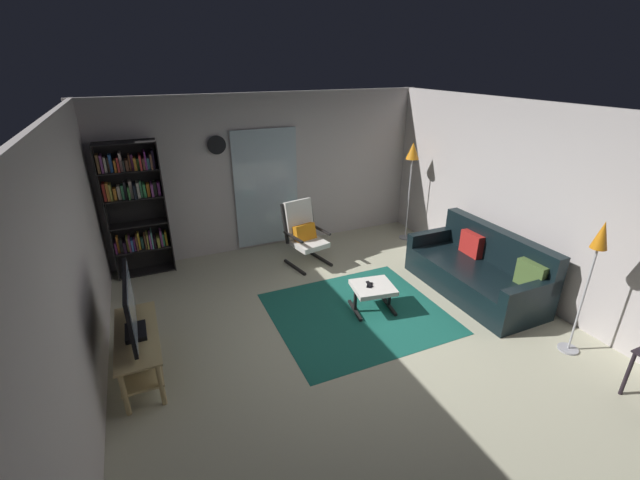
{
  "coord_description": "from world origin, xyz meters",
  "views": [
    {
      "loc": [
        -2.0,
        -3.71,
        3.07
      ],
      "look_at": [
        -0.01,
        0.77,
        0.91
      ],
      "focal_mm": 23.15,
      "sensor_mm": 36.0,
      "label": 1
    }
  ],
  "objects_px": {
    "ottoman": "(373,290)",
    "cell_phone": "(370,285)",
    "leather_sofa": "(478,272)",
    "lounge_armchair": "(304,232)",
    "television": "(131,308)",
    "bookshelf_near_tv": "(135,204)",
    "tv_stand": "(139,349)",
    "floor_lamp_by_shelf": "(412,159)",
    "tv_remote": "(369,284)",
    "wall_clock": "(217,145)",
    "floor_lamp_by_sofa": "(597,253)"
  },
  "relations": [
    {
      "from": "lounge_armchair",
      "to": "television",
      "type": "bearing_deg",
      "value": -145.34
    },
    {
      "from": "television",
      "to": "floor_lamp_by_sofa",
      "type": "relative_size",
      "value": 0.63
    },
    {
      "from": "television",
      "to": "ottoman",
      "type": "height_order",
      "value": "television"
    },
    {
      "from": "tv_remote",
      "to": "television",
      "type": "bearing_deg",
      "value": -170.22
    },
    {
      "from": "television",
      "to": "bookshelf_near_tv",
      "type": "height_order",
      "value": "bookshelf_near_tv"
    },
    {
      "from": "lounge_armchair",
      "to": "tv_remote",
      "type": "distance_m",
      "value": 1.67
    },
    {
      "from": "bookshelf_near_tv",
      "to": "floor_lamp_by_shelf",
      "type": "distance_m",
      "value": 4.53
    },
    {
      "from": "leather_sofa",
      "to": "lounge_armchair",
      "type": "height_order",
      "value": "lounge_armchair"
    },
    {
      "from": "tv_stand",
      "to": "wall_clock",
      "type": "bearing_deg",
      "value": 61.11
    },
    {
      "from": "television",
      "to": "leather_sofa",
      "type": "distance_m",
      "value": 4.48
    },
    {
      "from": "floor_lamp_by_sofa",
      "to": "television",
      "type": "bearing_deg",
      "value": 160.74
    },
    {
      "from": "tv_stand",
      "to": "tv_remote",
      "type": "distance_m",
      "value": 2.81
    },
    {
      "from": "leather_sofa",
      "to": "floor_lamp_by_sofa",
      "type": "relative_size",
      "value": 1.25
    },
    {
      "from": "leather_sofa",
      "to": "television",
      "type": "bearing_deg",
      "value": 178.57
    },
    {
      "from": "lounge_armchair",
      "to": "tv_remote",
      "type": "xyz_separation_m",
      "value": [
        0.26,
        -1.64,
        -0.16
      ]
    },
    {
      "from": "cell_phone",
      "to": "ottoman",
      "type": "bearing_deg",
      "value": 12.67
    },
    {
      "from": "television",
      "to": "tv_stand",
      "type": "bearing_deg",
      "value": -97.03
    },
    {
      "from": "television",
      "to": "cell_phone",
      "type": "xyz_separation_m",
      "value": [
        2.8,
        0.1,
        -0.45
      ]
    },
    {
      "from": "cell_phone",
      "to": "floor_lamp_by_shelf",
      "type": "distance_m",
      "value": 2.81
    },
    {
      "from": "lounge_armchair",
      "to": "bookshelf_near_tv",
      "type": "bearing_deg",
      "value": 163.61
    },
    {
      "from": "tv_remote",
      "to": "cell_phone",
      "type": "bearing_deg",
      "value": -98.77
    },
    {
      "from": "bookshelf_near_tv",
      "to": "floor_lamp_by_shelf",
      "type": "bearing_deg",
      "value": -7.06
    },
    {
      "from": "tv_stand",
      "to": "leather_sofa",
      "type": "relative_size",
      "value": 0.59
    },
    {
      "from": "cell_phone",
      "to": "floor_lamp_by_sofa",
      "type": "height_order",
      "value": "floor_lamp_by_sofa"
    },
    {
      "from": "tv_stand",
      "to": "floor_lamp_by_shelf",
      "type": "bearing_deg",
      "value": 22.55
    },
    {
      "from": "leather_sofa",
      "to": "floor_lamp_by_sofa",
      "type": "height_order",
      "value": "floor_lamp_by_sofa"
    },
    {
      "from": "television",
      "to": "lounge_armchair",
      "type": "relative_size",
      "value": 0.97
    },
    {
      "from": "tv_stand",
      "to": "bookshelf_near_tv",
      "type": "height_order",
      "value": "bookshelf_near_tv"
    },
    {
      "from": "lounge_armchair",
      "to": "wall_clock",
      "type": "bearing_deg",
      "value": 141.81
    },
    {
      "from": "ottoman",
      "to": "tv_remote",
      "type": "bearing_deg",
      "value": 135.98
    },
    {
      "from": "tv_stand",
      "to": "leather_sofa",
      "type": "bearing_deg",
      "value": -1.19
    },
    {
      "from": "leather_sofa",
      "to": "cell_phone",
      "type": "height_order",
      "value": "leather_sofa"
    },
    {
      "from": "bookshelf_near_tv",
      "to": "lounge_armchair",
      "type": "height_order",
      "value": "bookshelf_near_tv"
    },
    {
      "from": "tv_stand",
      "to": "ottoman",
      "type": "height_order",
      "value": "tv_stand"
    },
    {
      "from": "bookshelf_near_tv",
      "to": "cell_phone",
      "type": "bearing_deg",
      "value": -41.82
    },
    {
      "from": "bookshelf_near_tv",
      "to": "lounge_armchair",
      "type": "relative_size",
      "value": 1.98
    },
    {
      "from": "wall_clock",
      "to": "ottoman",
      "type": "bearing_deg",
      "value": -61.32
    },
    {
      "from": "tv_stand",
      "to": "bookshelf_near_tv",
      "type": "xyz_separation_m",
      "value": [
        0.16,
        2.48,
        0.78
      ]
    },
    {
      "from": "leather_sofa",
      "to": "lounge_armchair",
      "type": "bearing_deg",
      "value": 135.62
    },
    {
      "from": "bookshelf_near_tv",
      "to": "lounge_armchair",
      "type": "bearing_deg",
      "value": -16.39
    },
    {
      "from": "ottoman",
      "to": "cell_phone",
      "type": "height_order",
      "value": "cell_phone"
    },
    {
      "from": "leather_sofa",
      "to": "ottoman",
      "type": "relative_size",
      "value": 3.37
    },
    {
      "from": "floor_lamp_by_shelf",
      "to": "tv_remote",
      "type": "bearing_deg",
      "value": -135.6
    },
    {
      "from": "leather_sofa",
      "to": "lounge_armchair",
      "type": "distance_m",
      "value": 2.68
    },
    {
      "from": "tv_stand",
      "to": "floor_lamp_by_sofa",
      "type": "xyz_separation_m",
      "value": [
        4.48,
        -1.55,
        0.9
      ]
    },
    {
      "from": "floor_lamp_by_sofa",
      "to": "wall_clock",
      "type": "relative_size",
      "value": 5.47
    },
    {
      "from": "television",
      "to": "wall_clock",
      "type": "relative_size",
      "value": 3.42
    },
    {
      "from": "tv_stand",
      "to": "ottoman",
      "type": "relative_size",
      "value": 1.99
    },
    {
      "from": "bookshelf_near_tv",
      "to": "leather_sofa",
      "type": "xyz_separation_m",
      "value": [
        4.3,
        -2.57,
        -0.8
      ]
    },
    {
      "from": "television",
      "to": "wall_clock",
      "type": "bearing_deg",
      "value": 60.98
    }
  ]
}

